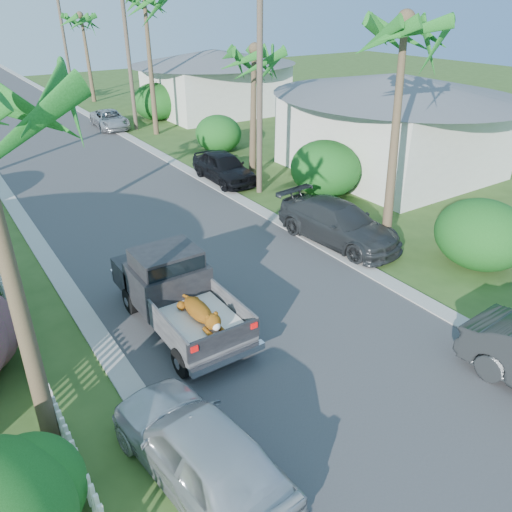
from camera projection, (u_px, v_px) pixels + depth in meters
ground at (383, 412)px, 10.90m from camera, size 120.00×120.00×0.00m
road at (66, 152)px, 29.30m from camera, size 8.00×100.00×0.02m
curb_right at (135, 141)px, 31.42m from camera, size 0.60×100.00×0.06m
pickup_truck at (173, 288)px, 13.58m from camera, size 1.98×5.12×2.06m
parked_car_rm at (338, 223)px, 18.20m from camera, size 2.57×5.21×1.46m
parked_car_rf at (224, 167)px, 24.24m from camera, size 1.83×4.27×1.44m
parked_car_rd at (110, 120)px, 34.30m from camera, size 2.33×4.41×1.18m
parked_car_ln at (199, 449)px, 9.09m from camera, size 2.24×4.51×1.48m
palm_r_a at (410, 21)px, 15.02m from camera, size 4.40×4.40×8.70m
palm_r_b at (253, 50)px, 22.47m from camera, size 4.40×4.40×7.20m
palm_r_d at (81, 16)px, 40.46m from camera, size 4.40×4.40×8.00m
shrub_r_a at (481, 234)px, 16.35m from camera, size 2.80×3.08×2.30m
shrub_r_b at (325, 169)px, 22.29m from camera, size 3.00×3.30×2.50m
shrub_r_c at (218, 134)px, 28.86m from camera, size 2.60×2.86×2.10m
shrub_r_d at (155, 102)px, 36.35m from camera, size 3.20×3.52×2.60m
picket_fence at (32, 358)px, 11.75m from camera, size 0.10×11.00×1.00m
house_right_near at (392, 128)px, 25.16m from camera, size 8.00×9.00×4.80m
house_right_far at (214, 84)px, 38.45m from camera, size 9.00×8.00×4.60m
utility_pole_b at (260, 89)px, 21.13m from camera, size 1.60×0.26×9.00m
utility_pole_c at (129, 58)px, 32.17m from camera, size 1.60×0.26×9.00m
utility_pole_d at (65, 42)px, 43.21m from camera, size 1.60×0.26×9.00m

